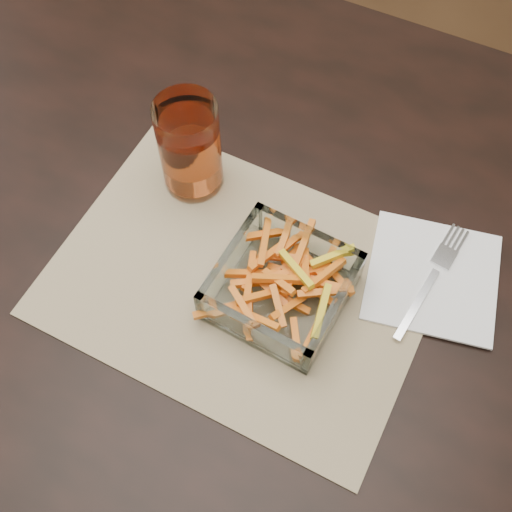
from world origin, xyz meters
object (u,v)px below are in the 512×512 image
(glass_bowl, at_px, (281,288))
(fork, at_px, (433,277))
(tumbler, at_px, (190,149))
(dining_table, at_px, (170,222))

(glass_bowl, xyz_separation_m, fork, (0.16, 0.10, -0.02))
(glass_bowl, bearing_deg, tumbler, 148.95)
(tumbler, relative_size, fork, 0.76)
(dining_table, relative_size, glass_bowl, 10.29)
(glass_bowl, distance_m, fork, 0.19)
(glass_bowl, distance_m, tumbler, 0.21)
(glass_bowl, height_order, fork, glass_bowl)
(dining_table, relative_size, fork, 8.79)
(tumbler, bearing_deg, glass_bowl, -31.05)
(tumbler, height_order, fork, tumbler)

